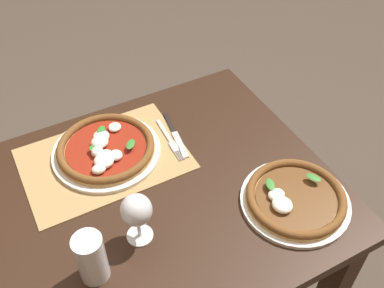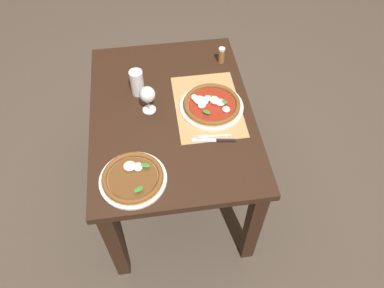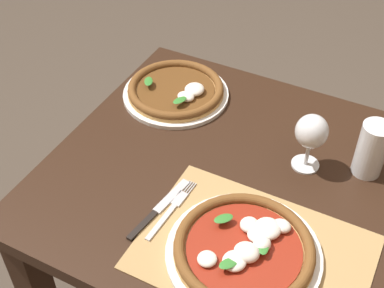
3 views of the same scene
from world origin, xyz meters
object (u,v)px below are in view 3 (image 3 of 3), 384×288
object	(u,v)px
wine_glass	(311,133)
knife	(159,208)
pizza_far	(176,91)
fork	(172,209)
pint_glass	(371,150)
pizza_near	(245,249)

from	to	relation	value
wine_glass	knife	world-z (taller)	wine_glass
pizza_far	wine_glass	xyz separation A→B (m)	(0.42, -0.10, 0.09)
wine_glass	fork	distance (m)	0.38
pizza_far	pint_glass	world-z (taller)	pint_glass
pizza_near	wine_glass	bearing A→B (deg)	84.98
pizza_near	wine_glass	xyz separation A→B (m)	(0.03, 0.32, 0.08)
pint_glass	knife	world-z (taller)	pint_glass
wine_glass	pint_glass	size ratio (longest dim) A/B	1.07
pizza_near	knife	distance (m)	0.23
pint_glass	knife	distance (m)	0.52
pizza_near	pint_glass	xyz separation A→B (m)	(0.17, 0.37, 0.05)
pizza_near	fork	size ratio (longest dim) A/B	1.66
pizza_near	fork	xyz separation A→B (m)	(-0.20, 0.04, -0.02)
knife	wine_glass	bearing A→B (deg)	49.53
knife	pint_glass	bearing A→B (deg)	41.38
wine_glass	fork	world-z (taller)	wine_glass
pizza_far	pint_glass	bearing A→B (deg)	-5.43
pint_glass	knife	size ratio (longest dim) A/B	0.67
pint_glass	fork	xyz separation A→B (m)	(-0.36, -0.33, -0.06)
pizza_far	wine_glass	world-z (taller)	wine_glass
pizza_far	pizza_near	bearing A→B (deg)	-47.16
pint_glass	fork	distance (m)	0.50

